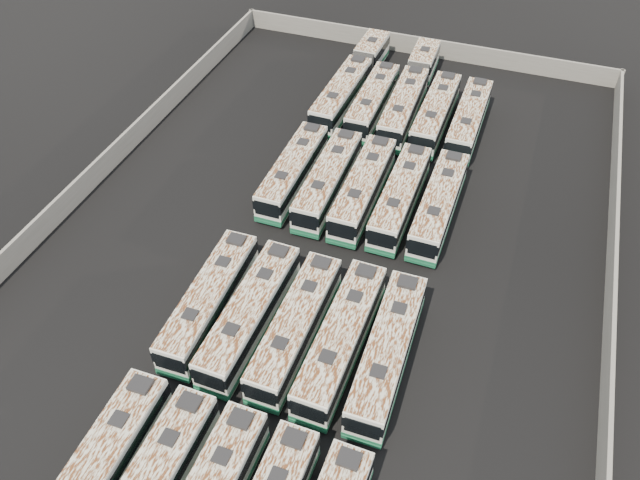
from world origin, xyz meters
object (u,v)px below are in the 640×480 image
Objects in this scene: bus_midback_far_left at (293,171)px; bus_back_far_left at (352,80)px; bus_midfront_right at (341,339)px; bus_back_far_right at (469,120)px; bus_midback_right at (400,197)px; bus_midfront_far_left at (210,300)px; bus_midback_left at (328,180)px; bus_midback_far_right at (439,205)px; bus_midfront_left at (250,314)px; bus_midfront_far_right at (388,352)px; bus_back_center at (410,91)px; bus_front_far_left at (99,472)px; bus_back_left at (372,102)px; bus_midback_center at (363,188)px; bus_back_right at (435,113)px; bus_midfront_center at (296,327)px.

bus_back_far_left reaches higher than bus_midback_far_left.
bus_back_far_right is at bearing 84.70° from bus_midfront_right.
bus_back_far_left is (-9.91, 17.17, 0.05)m from bus_midback_right.
bus_midfront_far_left is 0.99× the size of bus_midback_left.
bus_midback_far_right is at bearing 1.93° from bus_midback_right.
bus_midfront_left is 6.76m from bus_midfront_right.
bus_midback_right is (-3.36, 16.01, -0.04)m from bus_midfront_far_right.
bus_back_center reaches higher than bus_midback_far_left.
bus_back_far_left is at bearing 177.65° from bus_back_center.
bus_midfront_left is 0.64× the size of bus_back_center.
bus_midfront_far_left is 0.99× the size of bus_midback_far_right.
bus_front_far_left is 31.43m from bus_midback_right.
bus_midfront_left is 30.06m from bus_back_left.
bus_midfront_right is 16.50m from bus_midback_far_right.
bus_back_center is (6.56, 33.10, 0.04)m from bus_midfront_far_left.
bus_front_far_left is 14.00m from bus_midfront_left.
bus_midfront_right is 19.13m from bus_midback_far_left.
bus_back_left is at bearing -179.54° from bus_back_far_right.
bus_back_right is (3.32, 13.84, -0.01)m from bus_midback_center.
bus_back_center is (-0.08, 17.09, 0.00)m from bus_midback_center.
bus_midfront_center is 16.45m from bus_midback_right.
bus_midback_far_left is 13.33m from bus_midback_far_right.
bus_midfront_far_right reaches higher than bus_back_far_right.
bus_front_far_left is 0.64× the size of bus_back_far_left.
bus_front_far_left is 32.74m from bus_midback_far_right.
bus_midback_left is 17.49m from bus_back_far_left.
bus_midback_center is (-6.69, 16.00, -0.01)m from bus_midfront_far_right.
bus_midback_left is at bearing 179.33° from bus_midback_center.
bus_front_far_left is 44.76m from bus_back_right.
bus_midback_far_left is 0.62× the size of bus_back_center.
bus_midfront_far_right reaches higher than bus_midback_far_right.
bus_midback_center reaches higher than bus_front_far_left.
bus_midfront_left is 3.44m from bus_midfront_center.
bus_midback_center reaches higher than bus_midback_right.
bus_back_far_left is (-13.27, 33.19, 0.00)m from bus_midfront_far_right.
bus_midfront_left is at bearing -112.17° from bus_midback_right.
bus_midback_right is (9.97, 16.03, 0.00)m from bus_midfront_far_left.
bus_back_far_left is at bearing 134.42° from bus_back_left.
bus_back_far_right is (13.31, 43.71, -0.03)m from bus_front_far_left.
bus_midback_center is 17.09m from bus_back_center.
bus_midback_far_right is at bearing 88.95° from bus_midfront_far_right.
bus_front_far_left is at bearing -125.26° from bus_midfront_right.
bus_midfront_left is at bearing -179.99° from bus_midfront_far_right.
bus_midback_right is at bearing 68.65° from bus_midfront_left.
bus_back_center is (6.54, 46.89, 0.00)m from bus_front_far_left.
bus_back_left is 0.63× the size of bus_back_center.
bus_midfront_far_left is 3.31m from bus_midfront_left.
bus_midfront_right reaches higher than bus_back_far_left.
bus_midfront_center reaches higher than bus_back_far_right.
bus_midfront_far_right is at bearing -77.99° from bus_midback_right.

